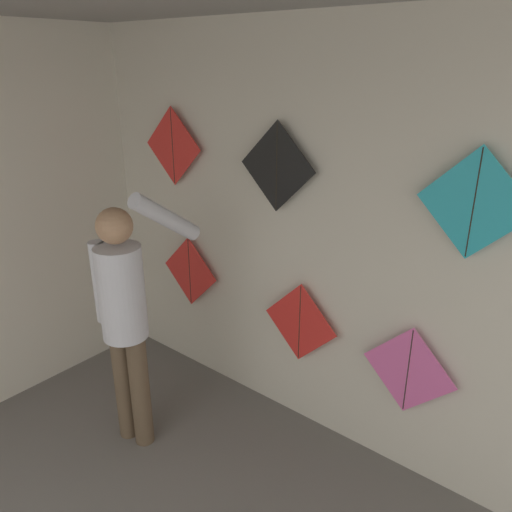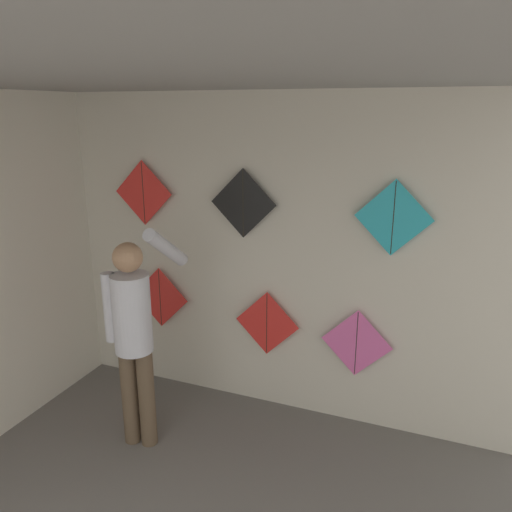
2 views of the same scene
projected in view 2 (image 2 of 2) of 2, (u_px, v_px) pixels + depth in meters
back_panel at (259, 257)px, 4.38m from camera, size 4.43×0.06×2.80m
ceiling_slab at (99, 70)px, 2.22m from camera, size 4.43×4.68×0.04m
shopkeeper at (134, 327)px, 3.86m from camera, size 0.46×0.66×1.82m
kite_0 at (160, 298)px, 4.78m from camera, size 0.59×0.01×0.59m
kite_1 at (267, 324)px, 4.42m from camera, size 0.59×0.01×0.59m
kite_2 at (356, 343)px, 4.15m from camera, size 0.59×0.01×0.59m
kite_3 at (143, 193)px, 4.54m from camera, size 0.59×0.01×0.59m
kite_4 at (243, 203)px, 4.20m from camera, size 0.59×0.01×0.59m
kite_5 at (393, 218)px, 3.77m from camera, size 0.59×0.01×0.59m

